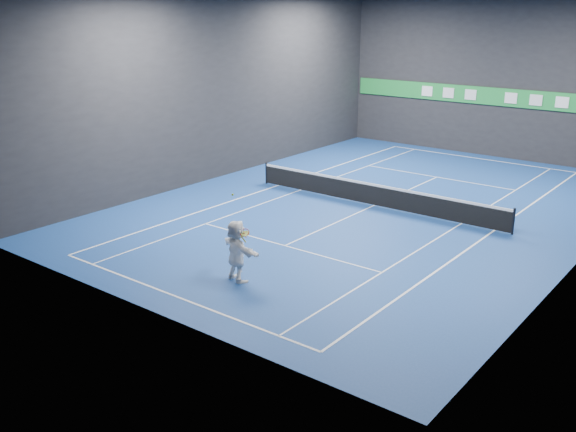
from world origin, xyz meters
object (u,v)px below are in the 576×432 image
Objects in this scene: tennis_ball at (233,195)px; player at (237,251)px; tennis_racket at (245,234)px; tennis_net at (374,194)px.

player is at bearing -33.77° from tennis_ball.
tennis_racket is (0.31, 0.05, 0.63)m from player.
player is 28.67× the size of tennis_ball.
player is 9.85m from tennis_net.
tennis_net is 25.88× the size of tennis_racket.
tennis_net is at bearing 92.54° from tennis_ball.
tennis_racket is (0.62, -0.16, -1.12)m from tennis_ball.
tennis_net is 9.88m from tennis_racket.
tennis_ball reaches higher than player.
tennis_ball is (-0.31, 0.21, 1.76)m from player.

